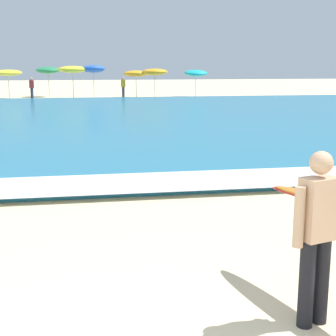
{
  "coord_description": "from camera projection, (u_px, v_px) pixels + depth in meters",
  "views": [
    {
      "loc": [
        -0.67,
        -3.29,
        2.51
      ],
      "look_at": [
        0.51,
        3.49,
        1.1
      ],
      "focal_mm": 54.21,
      "sensor_mm": 36.0,
      "label": 1
    }
  ],
  "objects": [
    {
      "name": "sea",
      "position": [
        95.0,
        118.0,
        23.2
      ],
      "size": [
        120.0,
        28.0,
        0.14
      ],
      "primitive_type": "cube",
      "color": "teal",
      "rests_on": "ground"
    },
    {
      "name": "beach_umbrella_6",
      "position": [
        136.0,
        74.0,
        38.59
      ],
      "size": [
        1.89,
        1.9,
        2.06
      ],
      "color": "beige",
      "rests_on": "ground"
    },
    {
      "name": "surf_foam",
      "position": [
        116.0,
        183.0,
        10.26
      ],
      "size": [
        120.0,
        1.76,
        0.01
      ],
      "primitive_type": "cube",
      "color": "white",
      "rests_on": "sea"
    },
    {
      "name": "beachgoer_near_row_mid",
      "position": [
        32.0,
        88.0,
        36.06
      ],
      "size": [
        0.32,
        0.2,
        1.58
      ],
      "color": "#383842",
      "rests_on": "ground"
    },
    {
      "name": "beach_umbrella_2",
      "position": [
        8.0,
        73.0,
        37.13
      ],
      "size": [
        2.03,
        2.05,
        2.15
      ],
      "color": "beige",
      "rests_on": "ground"
    },
    {
      "name": "beach_umbrella_3",
      "position": [
        48.0,
        70.0,
        39.14
      ],
      "size": [
        1.87,
        1.89,
        2.34
      ],
      "color": "beige",
      "rests_on": "ground"
    },
    {
      "name": "beachgoer_near_row_left",
      "position": [
        123.0,
        87.0,
        37.54
      ],
      "size": [
        0.32,
        0.2,
        1.58
      ],
      "color": "#383842",
      "rests_on": "ground"
    },
    {
      "name": "beach_umbrella_5",
      "position": [
        93.0,
        69.0,
        37.53
      ],
      "size": [
        1.72,
        1.75,
        2.5
      ],
      "color": "beige",
      "rests_on": "ground"
    },
    {
      "name": "beach_umbrella_8",
      "position": [
        196.0,
        73.0,
        39.37
      ],
      "size": [
        1.8,
        1.84,
        2.14
      ],
      "color": "beige",
      "rests_on": "ground"
    },
    {
      "name": "beach_umbrella_7",
      "position": [
        155.0,
        72.0,
        38.04
      ],
      "size": [
        1.93,
        1.93,
        2.19
      ],
      "color": "beige",
      "rests_on": "ground"
    },
    {
      "name": "beach_umbrella_4",
      "position": [
        73.0,
        69.0,
        37.33
      ],
      "size": [
        2.18,
        2.18,
        2.38
      ],
      "color": "beige",
      "rests_on": "ground"
    }
  ]
}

